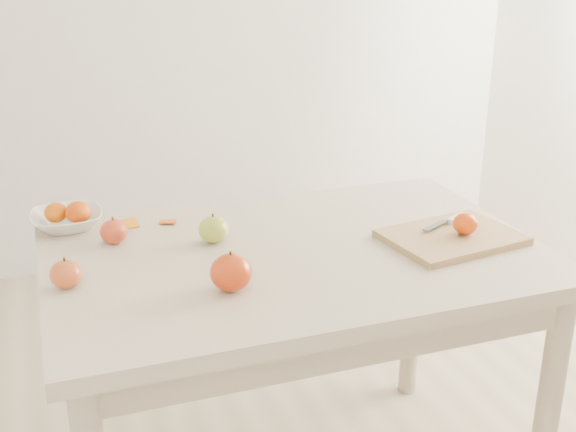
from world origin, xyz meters
name	(u,v)px	position (x,y,z in m)	size (l,w,h in m)	color
table	(295,286)	(0.00, 0.00, 0.65)	(1.20, 0.80, 0.75)	beige
cutting_board	(452,237)	(0.39, -0.08, 0.76)	(0.32, 0.24, 0.02)	tan
board_tangerine	(465,224)	(0.42, -0.09, 0.80)	(0.06, 0.06, 0.05)	#E54008
fruit_bowl	(67,220)	(-0.52, 0.33, 0.77)	(0.19, 0.19, 0.05)	white
bowl_tangerine_near	(56,212)	(-0.54, 0.34, 0.79)	(0.06, 0.06, 0.05)	#CF5107
bowl_tangerine_far	(78,212)	(-0.49, 0.32, 0.80)	(0.07, 0.07, 0.06)	#D93F07
orange_peel_a	(127,226)	(-0.37, 0.29, 0.75)	(0.06, 0.04, 0.00)	orange
orange_peel_b	(168,222)	(-0.26, 0.28, 0.75)	(0.04, 0.04, 0.00)	#E95810
paring_knife	(453,219)	(0.44, -0.01, 0.78)	(0.16, 0.08, 0.01)	white
apple_green	(213,230)	(-0.18, 0.11, 0.78)	(0.08, 0.08, 0.07)	olive
apple_red_c	(231,272)	(-0.20, -0.16, 0.79)	(0.09, 0.09, 0.08)	#8F0606
apple_red_d	(66,274)	(-0.54, -0.03, 0.78)	(0.07, 0.07, 0.06)	#A62D1F
apple_red_a	(114,231)	(-0.41, 0.19, 0.78)	(0.07, 0.07, 0.06)	#A7241A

